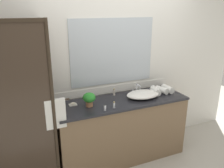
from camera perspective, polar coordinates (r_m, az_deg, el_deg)
name	(u,v)px	position (r m, az deg, el deg)	size (l,w,h in m)	color
ground_plane	(121,156)	(3.54, 2.34, -17.62)	(8.00, 8.00, 0.00)	#B7B2A8
wall_back_with_mirror	(112,65)	(3.27, 0.03, 4.65)	(4.40, 0.06, 2.60)	silver
vanity_cabinet	(121,129)	(3.30, 2.37, -11.20)	(1.80, 0.58, 0.90)	brown
shower_enclosure	(21,114)	(2.61, -21.74, -6.89)	(1.20, 0.59, 2.00)	#2D2319
sink_basin	(143,94)	(3.21, 7.71, -2.57)	(0.47, 0.33, 0.08)	white
faucet	(137,90)	(3.35, 6.19, -1.49)	(0.17, 0.14, 0.14)	silver
potted_plant	(89,98)	(2.88, -5.72, -3.60)	(0.16, 0.16, 0.18)	#B77A51
soap_dish	(73,104)	(2.98, -9.72, -4.95)	(0.10, 0.07, 0.04)	silver
amenity_bottle_body_wash	(105,108)	(2.77, -1.74, -5.94)	(0.03, 0.03, 0.08)	silver
amenity_bottle_conditioner	(114,92)	(3.24, 0.53, -2.04)	(0.03, 0.03, 0.10)	silver
amenity_bottle_shampoo	(114,105)	(2.84, 0.52, -5.27)	(0.03, 0.03, 0.09)	silver
rolled_towel_near_edge	(168,89)	(3.48, 13.71, -1.15)	(0.09, 0.09, 0.21)	white
rolled_towel_middle	(162,90)	(3.41, 12.32, -1.47)	(0.09, 0.09, 0.19)	white
rolled_towel_far_edge	(155,91)	(3.35, 10.74, -1.65)	(0.10, 0.10, 0.21)	white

